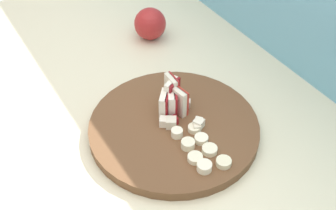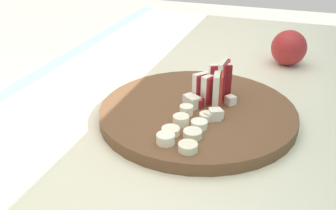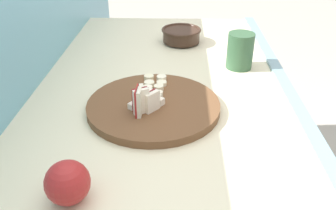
{
  "view_description": "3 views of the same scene",
  "coord_description": "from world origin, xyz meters",
  "px_view_note": "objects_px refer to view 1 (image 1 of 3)",
  "views": [
    {
      "loc": [
        0.5,
        -0.32,
        1.59
      ],
      "look_at": [
        -0.06,
        0.02,
        1.0
      ],
      "focal_mm": 47.94,
      "sensor_mm": 36.0,
      "label": 1
    },
    {
      "loc": [
        0.56,
        0.18,
        1.28
      ],
      "look_at": [
        0.0,
        -0.01,
        0.98
      ],
      "focal_mm": 42.97,
      "sensor_mm": 36.0,
      "label": 2
    },
    {
      "loc": [
        -0.84,
        -0.04,
        1.41
      ],
      "look_at": [
        -0.09,
        -0.02,
        0.98
      ],
      "focal_mm": 38.09,
      "sensor_mm": 36.0,
      "label": 3
    }
  ],
  "objects_px": {
    "apple_wedge_fan": "(172,98)",
    "whole_apple": "(150,24)",
    "banana_slice_rows": "(199,149)",
    "apple_dice_pile": "(182,121)",
    "cutting_board": "(174,128)"
  },
  "relations": [
    {
      "from": "apple_wedge_fan",
      "to": "whole_apple",
      "type": "xyz_separation_m",
      "value": [
        -0.28,
        0.11,
        -0.01
      ]
    },
    {
      "from": "cutting_board",
      "to": "banana_slice_rows",
      "type": "bearing_deg",
      "value": 1.87
    },
    {
      "from": "apple_wedge_fan",
      "to": "cutting_board",
      "type": "bearing_deg",
      "value": -27.05
    },
    {
      "from": "apple_dice_pile",
      "to": "whole_apple",
      "type": "bearing_deg",
      "value": 160.81
    },
    {
      "from": "cutting_board",
      "to": "apple_wedge_fan",
      "type": "distance_m",
      "value": 0.06
    },
    {
      "from": "cutting_board",
      "to": "banana_slice_rows",
      "type": "distance_m",
      "value": 0.09
    },
    {
      "from": "apple_wedge_fan",
      "to": "banana_slice_rows",
      "type": "height_order",
      "value": "apple_wedge_fan"
    },
    {
      "from": "apple_dice_pile",
      "to": "cutting_board",
      "type": "bearing_deg",
      "value": -114.83
    },
    {
      "from": "whole_apple",
      "to": "banana_slice_rows",
      "type": "bearing_deg",
      "value": -17.15
    },
    {
      "from": "apple_dice_pile",
      "to": "banana_slice_rows",
      "type": "xyz_separation_m",
      "value": [
        0.08,
        -0.01,
        -0.0
      ]
    },
    {
      "from": "cutting_board",
      "to": "whole_apple",
      "type": "bearing_deg",
      "value": 158.24
    },
    {
      "from": "banana_slice_rows",
      "to": "whole_apple",
      "type": "relative_size",
      "value": 1.61
    },
    {
      "from": "apple_wedge_fan",
      "to": "banana_slice_rows",
      "type": "bearing_deg",
      "value": -8.14
    },
    {
      "from": "whole_apple",
      "to": "cutting_board",
      "type": "bearing_deg",
      "value": -21.76
    },
    {
      "from": "cutting_board",
      "to": "apple_wedge_fan",
      "type": "xyz_separation_m",
      "value": [
        -0.04,
        0.02,
        0.04
      ]
    }
  ]
}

